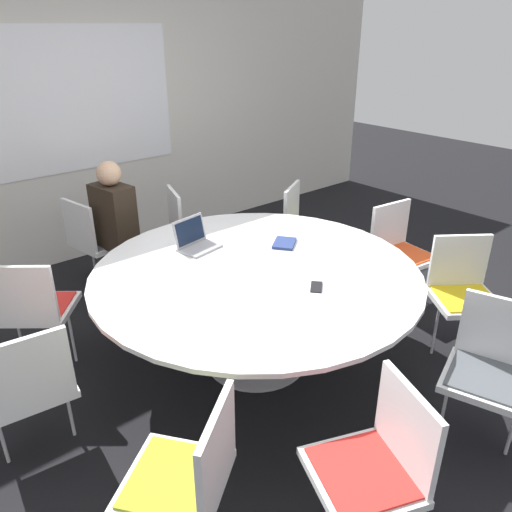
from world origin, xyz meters
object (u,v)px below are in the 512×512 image
chair_6 (463,287)px  person_0 (116,219)px  cell_phone (316,287)px  chair_7 (399,247)px  chair_8 (304,223)px  chair_3 (189,473)px  spiral_notebook (284,243)px  chair_0 (94,237)px  chair_5 (491,364)px  chair_1 (34,304)px  laptop (195,240)px  chair_9 (189,225)px  chair_4 (377,460)px  chair_2 (28,383)px

chair_6 → person_0: size_ratio=0.71×
cell_phone → chair_7: bearing=13.0°
chair_6 → chair_8: (0.03, 1.61, 0.00)m
chair_3 → chair_8: bearing=-0.8°
spiral_notebook → chair_0: bearing=117.7°
person_0 → chair_5: bearing=4.8°
chair_1 → chair_7: size_ratio=1.00×
chair_3 → spiral_notebook: 1.94m
chair_5 → chair_7: same height
chair_1 → spiral_notebook: bearing=15.9°
chair_0 → laptop: laptop is taller
chair_6 → chair_9: bearing=-33.1°
spiral_notebook → chair_3: bearing=-144.9°
chair_4 → chair_3: bearing=76.9°
chair_4 → cell_phone: bearing=-10.6°
chair_6 → chair_0: bearing=-21.1°
chair_2 → chair_9: same height
spiral_notebook → chair_2: bearing=-177.3°
cell_phone → laptop: bearing=103.1°
chair_4 → cell_phone: size_ratio=5.64×
chair_4 → chair_5: 1.02m
person_0 → cell_phone: size_ratio=7.95×
chair_3 → chair_2: bearing=71.4°
chair_2 → chair_5: 2.48m
person_0 → chair_0: bearing=-161.0°
chair_4 → chair_9: size_ratio=1.00×
laptop → cell_phone: (0.23, -0.98, -0.05)m
chair_5 → spiral_notebook: size_ratio=3.32×
chair_6 → chair_8: 1.61m
chair_1 → chair_2: 0.85m
chair_4 → chair_2: bearing=55.7°
chair_7 → chair_8: bearing=-69.1°
chair_5 → person_0: 3.00m
chair_8 → laptop: size_ratio=2.69×
chair_8 → chair_0: bearing=-59.5°
chair_3 → cell_phone: size_ratio=5.64×
chair_3 → chair_6: 2.37m
chair_0 → chair_7: size_ratio=1.00×
chair_9 → laptop: bearing=-11.8°
chair_1 → chair_5: (1.70, -2.27, 0.00)m
chair_6 → chair_9: (-0.82, 2.25, 0.00)m
person_0 → laptop: 0.97m
person_0 → cell_phone: bearing=0.9°
chair_5 → chair_2: bearing=35.5°
chair_1 → chair_5: 2.84m
person_0 → chair_1: bearing=-66.2°
chair_4 → chair_1: bearing=39.0°
chair_3 → chair_7: bearing=-19.1°
chair_8 → chair_9: (-0.86, 0.64, 0.00)m
chair_2 → chair_7: size_ratio=1.00×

